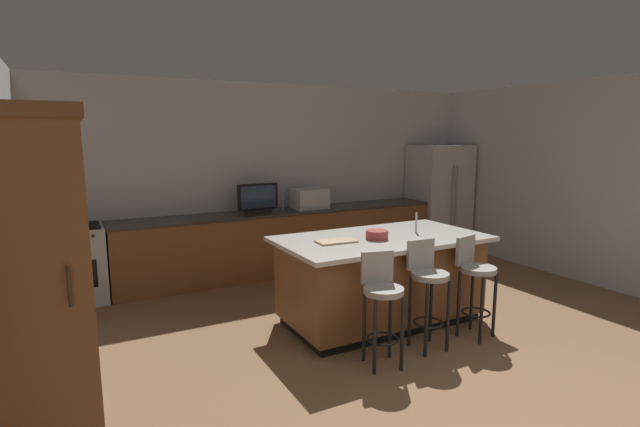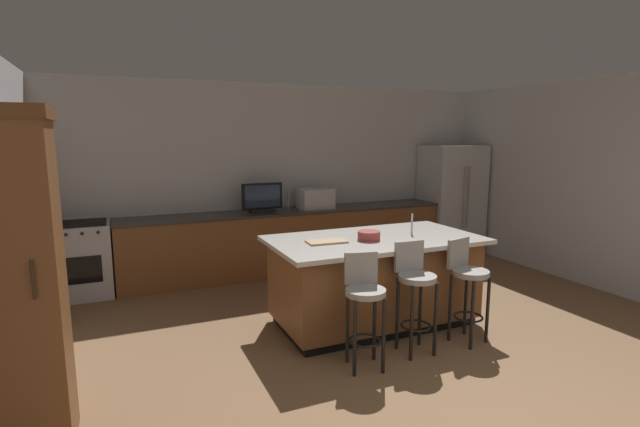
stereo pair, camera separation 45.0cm
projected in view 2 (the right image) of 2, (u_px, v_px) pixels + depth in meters
name	position (u px, v px, depth m)	size (l,w,h in m)	color
wall_back	(287.00, 177.00, 7.06)	(7.03, 0.12, 2.68)	#BCBCC1
wall_right	(593.00, 183.00, 6.11)	(0.12, 5.38, 2.68)	#BCBCC1
counter_back	(290.00, 241.00, 6.82)	(4.70, 0.62, 0.90)	brown
kitchen_island	(374.00, 280.00, 4.93)	(2.16, 1.17, 0.92)	black
refrigerator	(451.00, 200.00, 7.83)	(0.94, 0.72, 1.79)	#B7BABF
range_oven	(78.00, 260.00, 5.74)	(0.75, 0.63, 0.92)	#B7BABF
cabinet_tower	(7.00, 281.00, 2.80)	(0.62, 0.56, 2.13)	brown
microwave	(315.00, 199.00, 6.88)	(0.48, 0.36, 0.29)	#B7BABF
tv_monitor	(262.00, 199.00, 6.51)	(0.56, 0.16, 0.41)	black
sink_faucet_back	(288.00, 201.00, 6.83)	(0.02, 0.02, 0.24)	#B2B2B7
sink_faucet_island	(412.00, 224.00, 5.02)	(0.02, 0.02, 0.22)	#B2B2B7
bar_stool_left	(364.00, 300.00, 3.98)	(0.35, 0.37, 0.98)	gray
bar_stool_center	(415.00, 287.00, 4.25)	(0.34, 0.34, 1.01)	gray
bar_stool_right	(467.00, 281.00, 4.48)	(0.35, 0.37, 0.99)	gray
fruit_bowl	(369.00, 236.00, 4.75)	(0.23, 0.23, 0.09)	#993833
cutting_board	(327.00, 242.00, 4.64)	(0.39, 0.21, 0.02)	tan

